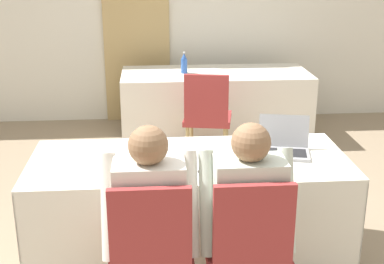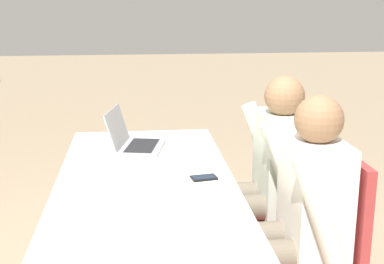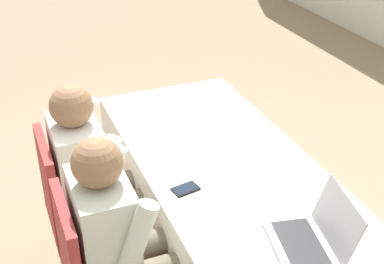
% 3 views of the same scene
% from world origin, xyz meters
% --- Properties ---
extents(conference_table_near, '(2.02, 0.83, 0.73)m').
position_xyz_m(conference_table_near, '(0.00, 0.00, 0.56)').
color(conference_table_near, white).
rests_on(conference_table_near, ground_plane).
extents(laptop, '(0.38, 0.34, 0.22)m').
position_xyz_m(laptop, '(0.62, 0.05, 0.77)').
color(laptop, '#99999E').
rests_on(laptop, conference_table_near).
extents(cell_phone, '(0.10, 0.13, 0.01)m').
position_xyz_m(cell_phone, '(0.08, -0.27, 0.73)').
color(cell_phone, black).
rests_on(cell_phone, conference_table_near).
extents(paper_beside_laptop, '(0.27, 0.33, 0.00)m').
position_xyz_m(paper_beside_laptop, '(0.12, -0.00, 0.73)').
color(paper_beside_laptop, white).
rests_on(paper_beside_laptop, conference_table_near).
extents(chair_near_left, '(0.44, 0.44, 0.92)m').
position_xyz_m(chair_near_left, '(-0.25, -0.72, 0.51)').
color(chair_near_left, tan).
rests_on(chair_near_left, ground_plane).
extents(chair_near_right, '(0.44, 0.44, 0.92)m').
position_xyz_m(chair_near_right, '(0.25, -0.72, 0.51)').
color(chair_near_right, tan).
rests_on(chair_near_right, ground_plane).
extents(person_checkered_shirt, '(0.50, 0.52, 1.18)m').
position_xyz_m(person_checkered_shirt, '(-0.25, -0.62, 0.67)').
color(person_checkered_shirt, '#665B4C').
rests_on(person_checkered_shirt, ground_plane).
extents(person_white_shirt, '(0.50, 0.52, 1.18)m').
position_xyz_m(person_white_shirt, '(0.25, -0.62, 0.67)').
color(person_white_shirt, '#665B4C').
rests_on(person_white_shirt, ground_plane).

